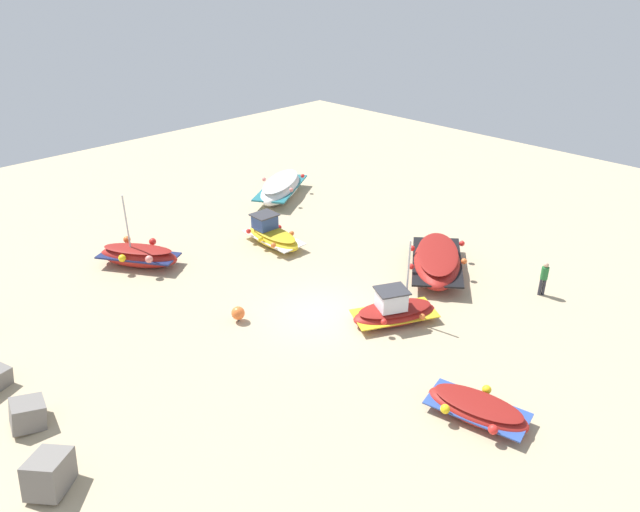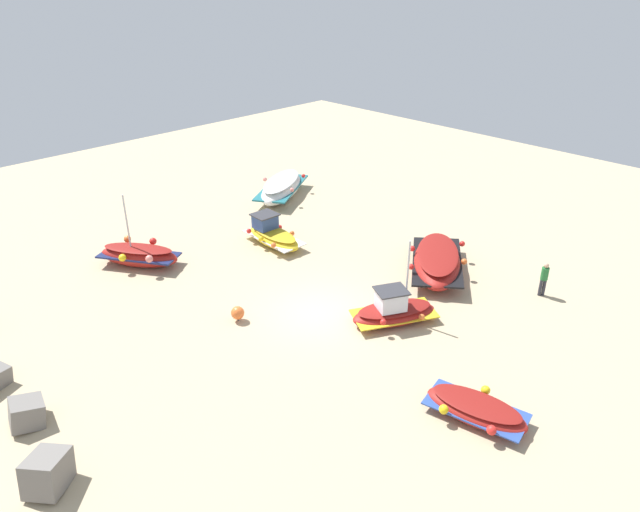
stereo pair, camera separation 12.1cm
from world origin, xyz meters
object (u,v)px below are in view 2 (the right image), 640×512
fishing_boat_3 (437,261)px  person_walking (544,277)px  fishing_boat_1 (139,255)px  fishing_boat_2 (282,188)px  mooring_buoy_0 (238,313)px  fishing_boat_0 (476,409)px  fishing_boat_4 (272,235)px  fishing_boat_5 (394,311)px

fishing_boat_3 → person_walking: size_ratio=3.50×
fishing_boat_1 → fishing_boat_2: size_ratio=0.74×
fishing_boat_1 → person_walking: size_ratio=2.61×
mooring_buoy_0 → fishing_boat_0: bearing=-169.0°
fishing_boat_1 → fishing_boat_4: fishing_boat_1 is taller
fishing_boat_3 → fishing_boat_4: size_ratio=1.48×
fishing_boat_1 → fishing_boat_4: 6.74m
fishing_boat_1 → fishing_boat_2: (2.09, -11.03, 0.08)m
fishing_boat_5 → mooring_buoy_0: fishing_boat_5 is taller
fishing_boat_5 → person_walking: fishing_boat_5 is taller
person_walking → fishing_boat_5: bearing=-74.6°
fishing_boat_5 → fishing_boat_4: bearing=-70.7°
fishing_boat_3 → fishing_boat_4: bearing=-101.9°
fishing_boat_5 → mooring_buoy_0: (4.52, 4.52, -0.12)m
fishing_boat_4 → fishing_boat_5: bearing=174.5°
fishing_boat_5 → mooring_buoy_0: 6.39m
fishing_boat_2 → fishing_boat_4: size_ratio=1.48×
fishing_boat_0 → fishing_boat_5: fishing_boat_5 is taller
fishing_boat_2 → fishing_boat_1: bearing=-20.1°
fishing_boat_5 → fishing_boat_3: bearing=-137.9°
fishing_boat_1 → fishing_boat_3: (-10.60, -9.66, 0.05)m
fishing_boat_0 → fishing_boat_3: fishing_boat_3 is taller
fishing_boat_3 → mooring_buoy_0: bearing=-55.2°
fishing_boat_4 → fishing_boat_2: bearing=-42.8°
fishing_boat_1 → person_walking: bearing=3.5°
fishing_boat_2 → fishing_boat_3: (-12.69, 1.37, -0.03)m
fishing_boat_5 → fishing_boat_1: bearing=-40.3°
fishing_boat_0 → fishing_boat_4: (14.61, -3.86, 0.16)m
fishing_boat_1 → fishing_boat_2: 11.23m
fishing_boat_2 → fishing_boat_4: (-4.81, 4.87, -0.11)m
fishing_boat_4 → person_walking: (-12.41, -5.04, 0.40)m
fishing_boat_2 → person_walking: person_walking is taller
fishing_boat_0 → fishing_boat_5: (5.48, -2.57, 0.15)m
fishing_boat_0 → mooring_buoy_0: 10.18m
fishing_boat_3 → mooring_buoy_0: 9.87m
fishing_boat_2 → fishing_boat_4: bearing=13.9°
fishing_boat_4 → fishing_boat_0: bearing=167.7°
fishing_boat_0 → person_walking: (2.20, -8.90, 0.56)m
fishing_boat_5 → mooring_buoy_0: bearing=-17.6°
fishing_boat_3 → fishing_boat_0: bearing=6.5°
fishing_boat_4 → mooring_buoy_0: 7.42m
fishing_boat_2 → person_walking: bearing=59.8°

